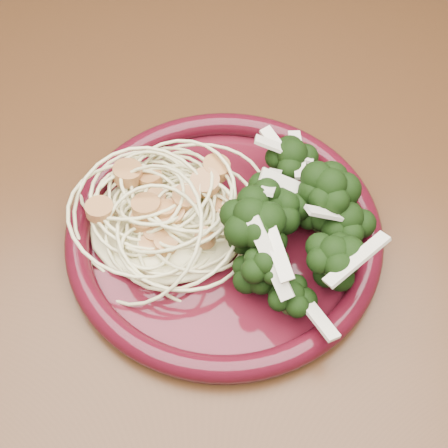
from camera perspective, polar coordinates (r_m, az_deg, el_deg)
The scene contains 6 objects.
dining_table at distance 0.57m, azimuth -8.52°, elevation -12.05°, with size 1.20×0.80×0.75m.
dinner_plate at distance 0.49m, azimuth 0.00°, elevation -0.71°, with size 0.28×0.28×0.02m.
spaghetti_pile at distance 0.49m, azimuth -5.13°, elevation 0.49°, with size 0.13×0.11×0.03m, color beige.
scallop_cluster at distance 0.46m, azimuth -5.43°, elevation 2.82°, with size 0.11×0.11×0.04m, color tan, non-canonical shape.
broccoli_pile at distance 0.48m, azimuth 6.47°, elevation 0.10°, with size 0.09×0.15×0.05m, color black.
onion_garnish at distance 0.45m, azimuth 6.84°, elevation 2.37°, with size 0.06×0.09×0.05m, color beige, non-canonical shape.
Camera 1 is at (0.08, -0.22, 1.17)m, focal length 50.00 mm.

